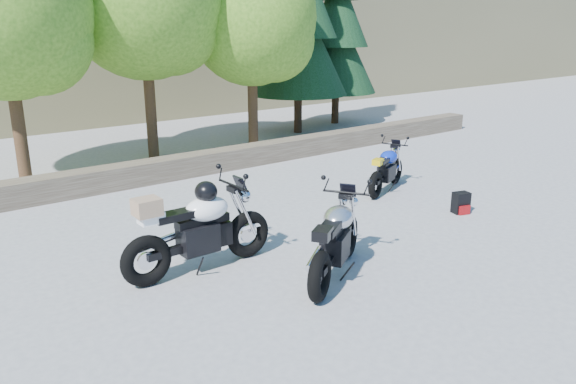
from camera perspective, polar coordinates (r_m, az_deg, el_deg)
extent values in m
plane|color=gray|center=(8.80, 2.98, -6.40)|extent=(90.00, 90.00, 0.00)
cube|color=#4B3F32|center=(13.16, -12.82, 2.22)|extent=(22.00, 0.55, 0.50)
cylinder|color=#382314|center=(13.73, -25.80, 6.96)|extent=(0.28, 0.28, 3.02)
sphere|color=#356B17|center=(13.60, -27.05, 16.38)|extent=(3.67, 3.67, 3.67)
sphere|color=#356B17|center=(13.42, -24.27, 13.95)|extent=(2.38, 2.38, 2.38)
cylinder|color=#382314|center=(15.11, -13.87, 9.51)|extent=(0.28, 0.28, 3.36)
sphere|color=#356B17|center=(14.95, -12.05, 16.49)|extent=(2.64, 2.64, 2.64)
cylinder|color=#382314|center=(15.97, -3.61, 9.51)|extent=(0.28, 0.28, 2.91)
sphere|color=#356B17|center=(15.85, -3.76, 17.37)|extent=(3.54, 3.54, 3.54)
sphere|color=#356B17|center=(15.90, -1.54, 15.15)|extent=(2.29, 2.29, 2.29)
cylinder|color=#382314|center=(18.51, 1.03, 9.36)|extent=(0.26, 0.26, 2.16)
cone|color=black|center=(18.37, 1.06, 14.94)|extent=(3.17, 3.17, 3.24)
cylinder|color=#382314|center=(20.40, 4.84, 9.65)|extent=(0.26, 0.26, 1.92)
cone|color=black|center=(20.27, 4.95, 14.14)|extent=(2.82, 2.82, 2.88)
cone|color=black|center=(20.26, 5.06, 18.12)|extent=(2.18, 2.18, 2.56)
torus|color=black|center=(8.65, 6.13, -4.47)|extent=(0.66, 0.51, 0.68)
torus|color=black|center=(7.28, 3.23, -8.60)|extent=(0.66, 0.51, 0.68)
cylinder|color=silver|center=(8.65, 6.13, -4.47)|extent=(0.22, 0.16, 0.23)
cylinder|color=silver|center=(7.28, 3.23, -8.60)|extent=(0.22, 0.16, 0.23)
cube|color=black|center=(7.89, 4.79, -5.57)|extent=(0.60, 0.54, 0.38)
cube|color=black|center=(7.87, 4.97, -3.80)|extent=(0.72, 0.54, 0.11)
ellipsoid|color=#BBBBC0|center=(7.89, 5.14, -2.61)|extent=(0.74, 0.68, 0.32)
cube|color=black|center=(7.46, 4.22, -3.73)|extent=(0.57, 0.48, 0.10)
cube|color=black|center=(7.16, 3.54, -4.25)|extent=(0.36, 0.34, 0.14)
cylinder|color=black|center=(8.20, 5.93, -0.07)|extent=(0.41, 0.61, 0.03)
sphere|color=silver|center=(8.42, 6.18, -0.93)|extent=(0.19, 0.19, 0.19)
torus|color=black|center=(8.62, -4.11, -4.30)|extent=(0.74, 0.18, 0.74)
torus|color=black|center=(7.90, -14.21, -6.81)|extent=(0.74, 0.18, 0.74)
cylinder|color=silver|center=(8.62, -4.11, -4.30)|extent=(0.25, 0.05, 0.25)
cylinder|color=silver|center=(7.90, -14.21, -6.81)|extent=(0.25, 0.05, 0.25)
cube|color=black|center=(8.16, -9.12, -4.66)|extent=(0.55, 0.35, 0.41)
cube|color=black|center=(8.11, -8.70, -2.88)|extent=(0.80, 0.18, 0.11)
ellipsoid|color=white|center=(8.09, -8.25, -1.69)|extent=(0.66, 0.45, 0.35)
cube|color=black|center=(7.87, -11.45, -2.38)|extent=(0.57, 0.25, 0.10)
cube|color=white|center=(7.72, -13.75, -2.55)|extent=(0.32, 0.23, 0.15)
cylinder|color=black|center=(8.24, -5.56, 0.66)|extent=(0.04, 0.76, 0.04)
sphere|color=silver|center=(8.39, -4.46, -0.40)|extent=(0.21, 0.21, 0.21)
ellipsoid|color=black|center=(8.02, -8.33, 0.03)|extent=(0.32, 0.34, 0.31)
cube|color=#917154|center=(7.66, -14.14, -1.48)|extent=(0.35, 0.30, 0.23)
torus|color=black|center=(12.79, 10.89, 2.10)|extent=(0.59, 0.36, 0.58)
torus|color=black|center=(11.60, 8.87, 0.70)|extent=(0.59, 0.36, 0.58)
cylinder|color=silver|center=(12.79, 10.89, 2.10)|extent=(0.20, 0.11, 0.20)
cylinder|color=silver|center=(11.60, 8.87, 0.70)|extent=(0.20, 0.11, 0.20)
cube|color=black|center=(12.15, 9.93, 1.91)|extent=(0.51, 0.42, 0.33)
cube|color=black|center=(12.16, 10.07, 2.88)|extent=(0.64, 0.38, 0.09)
ellipsoid|color=#0B27B0|center=(12.19, 10.20, 3.52)|extent=(0.61, 0.53, 0.27)
cube|color=black|center=(11.82, 9.57, 3.14)|extent=(0.49, 0.36, 0.08)
cube|color=#DDB80B|center=(11.56, 9.12, 3.04)|extent=(0.30, 0.27, 0.12)
cylinder|color=black|center=(12.48, 10.79, 4.77)|extent=(0.26, 0.56, 0.03)
sphere|color=silver|center=(12.65, 10.96, 4.20)|extent=(0.16, 0.16, 0.16)
cube|color=black|center=(11.11, 17.15, -1.04)|extent=(0.35, 0.29, 0.40)
cube|color=maroon|center=(11.05, 17.51, -1.78)|extent=(0.24, 0.11, 0.17)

